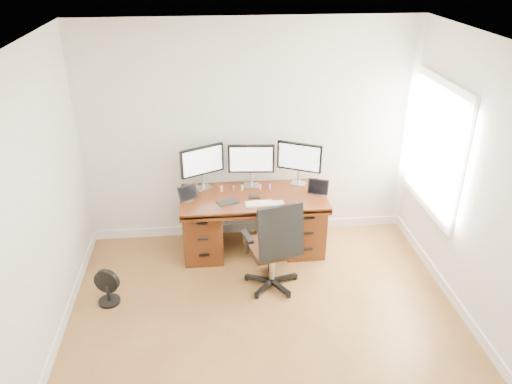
{
  "coord_description": "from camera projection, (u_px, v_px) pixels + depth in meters",
  "views": [
    {
      "loc": [
        -0.49,
        -3.36,
        3.42
      ],
      "look_at": [
        0.0,
        1.5,
        0.95
      ],
      "focal_mm": 35.0,
      "sensor_mm": 36.0,
      "label": 1
    }
  ],
  "objects": [
    {
      "name": "keyboard",
      "position": [
        259.0,
        204.0,
        5.64
      ],
      "size": [
        0.32,
        0.15,
        0.01
      ],
      "primitive_type": "cube",
      "rotation": [
        0.0,
        0.0,
        0.05
      ],
      "color": "white",
      "rests_on": "desk"
    },
    {
      "name": "figurine_brown",
      "position": [
        234.0,
        188.0,
        5.92
      ],
      "size": [
        0.03,
        0.03,
        0.07
      ],
      "color": "brown",
      "rests_on": "desk"
    },
    {
      "name": "figurine_purple",
      "position": [
        270.0,
        186.0,
        5.96
      ],
      "size": [
        0.03,
        0.03,
        0.07
      ],
      "color": "#A96DDF",
      "rests_on": "desk"
    },
    {
      "name": "desk",
      "position": [
        253.0,
        220.0,
        6.01
      ],
      "size": [
        1.7,
        0.8,
        0.75
      ],
      "color": "#48200E",
      "rests_on": "ground"
    },
    {
      "name": "monitor_left",
      "position": [
        202.0,
        162.0,
        5.86
      ],
      "size": [
        0.51,
        0.28,
        0.53
      ],
      "rotation": [
        0.0,
        0.0,
        0.46
      ],
      "color": "silver",
      "rests_on": "desk"
    },
    {
      "name": "monitor_right",
      "position": [
        299.0,
        158.0,
        5.97
      ],
      "size": [
        0.51,
        0.28,
        0.53
      ],
      "rotation": [
        0.0,
        0.0,
        -0.47
      ],
      "color": "silver",
      "rests_on": "desk"
    },
    {
      "name": "right_wall",
      "position": [
        506.0,
        213.0,
        4.23
      ],
      "size": [
        0.1,
        4.5,
        2.7
      ],
      "color": "silver",
      "rests_on": "ground"
    },
    {
      "name": "floor_fan",
      "position": [
        107.0,
        288.0,
        5.19
      ],
      "size": [
        0.27,
        0.23,
        0.39
      ],
      "rotation": [
        0.0,
        0.0,
        -0.31
      ],
      "color": "black",
      "rests_on": "ground"
    },
    {
      "name": "tablet_right",
      "position": [
        318.0,
        188.0,
        5.81
      ],
      "size": [
        0.25,
        0.15,
        0.19
      ],
      "rotation": [
        0.0,
        0.0,
        -0.36
      ],
      "color": "silver",
      "rests_on": "desk"
    },
    {
      "name": "figurine_orange",
      "position": [
        221.0,
        188.0,
        5.91
      ],
      "size": [
        0.03,
        0.03,
        0.07
      ],
      "color": "#F8975A",
      "rests_on": "desk"
    },
    {
      "name": "drawing_tablet",
      "position": [
        228.0,
        202.0,
        5.68
      ],
      "size": [
        0.28,
        0.23,
        0.01
      ],
      "primitive_type": "cube",
      "rotation": [
        0.0,
        0.0,
        0.4
      ],
      "color": "black",
      "rests_on": "desk"
    },
    {
      "name": "back_wall",
      "position": [
        250.0,
        134.0,
        5.96
      ],
      "size": [
        4.0,
        0.1,
        2.7
      ],
      "primitive_type": "cube",
      "color": "silver",
      "rests_on": "ground"
    },
    {
      "name": "tablet_left",
      "position": [
        188.0,
        194.0,
        5.68
      ],
      "size": [
        0.24,
        0.19,
        0.19
      ],
      "rotation": [
        0.0,
        0.0,
        0.57
      ],
      "color": "silver",
      "rests_on": "desk"
    },
    {
      "name": "monitor_center",
      "position": [
        251.0,
        160.0,
        5.92
      ],
      "size": [
        0.55,
        0.16,
        0.53
      ],
      "rotation": [
        0.0,
        0.0,
        -0.09
      ],
      "color": "silver",
      "rests_on": "desk"
    },
    {
      "name": "phone",
      "position": [
        254.0,
        197.0,
        5.79
      ],
      "size": [
        0.14,
        0.08,
        0.01
      ],
      "primitive_type": "cube",
      "rotation": [
        0.0,
        0.0,
        -0.07
      ],
      "color": "black",
      "rests_on": "desk"
    },
    {
      "name": "figurine_pink",
      "position": [
        260.0,
        187.0,
        5.95
      ],
      "size": [
        0.03,
        0.03,
        0.07
      ],
      "color": "pink",
      "rests_on": "desk"
    },
    {
      "name": "ground",
      "position": [
        272.0,
        358.0,
        4.57
      ],
      "size": [
        4.5,
        4.5,
        0.0
      ],
      "primitive_type": "plane",
      "color": "brown",
      "rests_on": "ground"
    },
    {
      "name": "figurine_yellow",
      "position": [
        242.0,
        187.0,
        5.93
      ],
      "size": [
        0.03,
        0.03,
        0.07
      ],
      "color": "#E4DD6B",
      "rests_on": "desk"
    },
    {
      "name": "office_chair",
      "position": [
        274.0,
        260.0,
        5.34
      ],
      "size": [
        0.7,
        0.7,
        1.09
      ],
      "rotation": [
        0.0,
        0.0,
        0.24
      ],
      "color": "black",
      "rests_on": "ground"
    },
    {
      "name": "trackpad",
      "position": [
        278.0,
        203.0,
        5.65
      ],
      "size": [
        0.13,
        0.13,
        0.01
      ],
      "primitive_type": "cube",
      "rotation": [
        0.0,
        0.0,
        0.01
      ],
      "color": "#B7BABF",
      "rests_on": "desk"
    }
  ]
}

